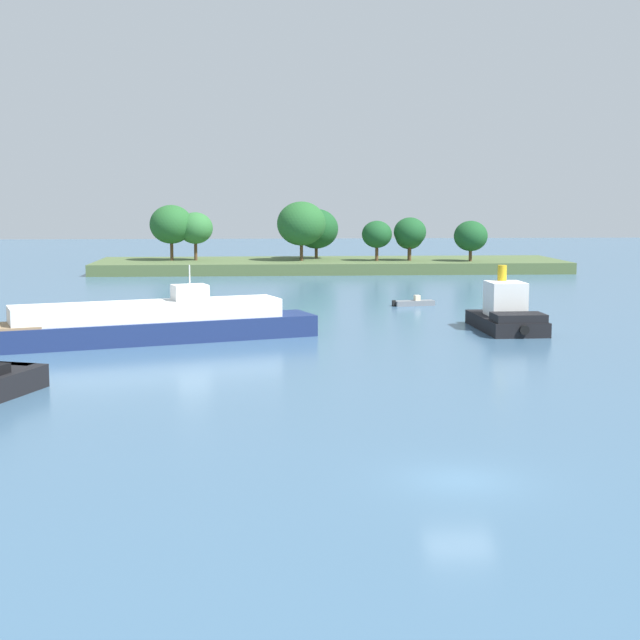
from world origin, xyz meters
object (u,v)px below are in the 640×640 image
(small_motorboat, at_px, (288,325))
(white_riverboat, at_px, (148,323))
(tugboat, at_px, (507,314))
(fishing_skiff, at_px, (414,303))

(small_motorboat, height_order, white_riverboat, white_riverboat)
(tugboat, xyz_separation_m, white_riverboat, (-26.58, -4.04, 0.09))
(small_motorboat, distance_m, fishing_skiff, 18.88)
(tugboat, distance_m, white_riverboat, 26.88)
(small_motorboat, bearing_deg, fishing_skiff, 49.47)
(fishing_skiff, distance_m, tugboat, 17.45)
(fishing_skiff, xyz_separation_m, tugboat, (4.29, -16.89, 0.96))
(small_motorboat, height_order, fishing_skiff, fishing_skiff)
(tugboat, bearing_deg, small_motorboat, 171.29)
(fishing_skiff, height_order, tugboat, tugboat)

